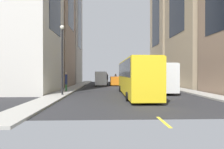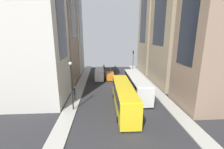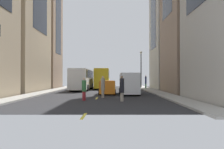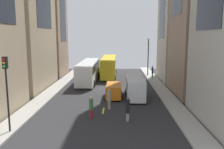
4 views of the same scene
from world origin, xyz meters
name	(u,v)px [view 2 (image 2 of 4)]	position (x,y,z in m)	size (l,w,h in m)	color
ground_plane	(116,86)	(0.00, 0.00, 0.00)	(41.08, 41.08, 0.00)	#28282B
sidewalk_west	(150,85)	(-7.55, 0.00, 0.07)	(1.98, 44.00, 0.15)	#9E9B93
sidewalk_east	(80,86)	(7.55, 0.00, 0.07)	(1.98, 44.00, 0.15)	#9E9B93
lane_stripe_0	(110,67)	(0.00, -21.00, 0.01)	(0.16, 2.00, 0.01)	yellow
lane_stripe_1	(112,74)	(0.00, -10.50, 0.01)	(0.16, 2.00, 0.01)	yellow
lane_stripe_2	(116,86)	(0.00, 0.00, 0.01)	(0.16, 2.00, 0.01)	yellow
lane_stripe_3	(121,108)	(0.00, 10.50, 0.01)	(0.16, 2.00, 0.01)	yellow
building_west_0	(162,3)	(-13.63, -12.77, 19.18)	(9.88, 10.75, 38.36)	tan
building_west_2	(214,5)	(-11.87, 10.71, 14.42)	(6.33, 7.76, 28.85)	#937760
building_east_0	(61,8)	(13.59, -13.78, 17.78)	(9.80, 10.14, 35.56)	#B7B2A8
city_bus_white	(136,83)	(-3.40, 4.89, 2.01)	(2.81, 12.90, 3.35)	silver
streetcar_yellow	(124,95)	(-0.30, 10.65, 2.12)	(2.70, 12.27, 3.59)	yellow
delivery_van_white	(99,73)	(3.54, -5.48, 1.52)	(2.25, 6.06, 2.58)	white
car_orange_0	(110,75)	(0.94, -5.22, 0.97)	(2.00, 4.21, 1.65)	orange
pedestrian_walking_far	(115,69)	(-0.99, -12.72, 1.09)	(0.39, 0.39, 2.06)	maroon
pedestrian_crossing_mid	(104,68)	(2.35, -13.41, 1.15)	(0.38, 0.38, 2.20)	gray
pedestrian_crossing_near	(75,93)	(7.43, 7.25, 1.36)	(0.30, 0.30, 2.24)	#336B38
pedestrian_waiting_curb	(110,70)	(0.58, -10.01, 1.15)	(0.39, 0.39, 2.18)	gray
traffic_light_near_corner	(133,56)	(-6.96, -16.32, 4.21)	(0.32, 0.44, 5.84)	black
streetlamp_near	(71,81)	(7.06, 10.85, 4.41)	(0.44, 0.44, 6.94)	black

